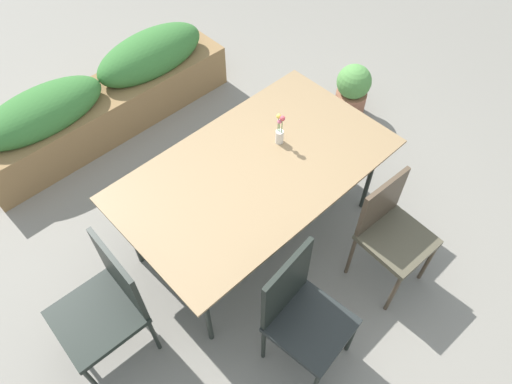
{
  "coord_description": "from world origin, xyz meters",
  "views": [
    {
      "loc": [
        -1.42,
        -1.42,
        3.13
      ],
      "look_at": [
        -0.02,
        0.06,
        0.51
      ],
      "focal_mm": 33.0,
      "sensor_mm": 36.0,
      "label": 1
    }
  ],
  "objects_px": {
    "chair_end_left": "(106,303)",
    "chair_near_left": "(301,311)",
    "dining_table": "(256,172)",
    "flower_vase": "(280,132)",
    "planter_box": "(106,97)",
    "potted_plant": "(352,90)",
    "chair_near_right": "(391,229)"
  },
  "relations": [
    {
      "from": "planter_box",
      "to": "potted_plant",
      "type": "relative_size",
      "value": 4.54
    },
    {
      "from": "dining_table",
      "to": "flower_vase",
      "type": "height_order",
      "value": "flower_vase"
    },
    {
      "from": "dining_table",
      "to": "chair_near_left",
      "type": "height_order",
      "value": "chair_near_left"
    },
    {
      "from": "flower_vase",
      "to": "chair_near_right",
      "type": "bearing_deg",
      "value": -81.12
    },
    {
      "from": "dining_table",
      "to": "chair_end_left",
      "type": "relative_size",
      "value": 1.99
    },
    {
      "from": "potted_plant",
      "to": "dining_table",
      "type": "bearing_deg",
      "value": -166.31
    },
    {
      "from": "flower_vase",
      "to": "dining_table",
      "type": "bearing_deg",
      "value": -167.28
    },
    {
      "from": "dining_table",
      "to": "chair_near_right",
      "type": "height_order",
      "value": "chair_near_right"
    },
    {
      "from": "dining_table",
      "to": "planter_box",
      "type": "relative_size",
      "value": 0.78
    },
    {
      "from": "planter_box",
      "to": "dining_table",
      "type": "bearing_deg",
      "value": -85.33
    },
    {
      "from": "planter_box",
      "to": "potted_plant",
      "type": "xyz_separation_m",
      "value": [
        1.75,
        -1.41,
        -0.07
      ]
    },
    {
      "from": "chair_near_left",
      "to": "planter_box",
      "type": "distance_m",
      "value": 2.66
    },
    {
      "from": "dining_table",
      "to": "flower_vase",
      "type": "bearing_deg",
      "value": 12.72
    },
    {
      "from": "chair_near_right",
      "to": "planter_box",
      "type": "bearing_deg",
      "value": -74.63
    },
    {
      "from": "chair_end_left",
      "to": "chair_near_right",
      "type": "distance_m",
      "value": 1.86
    },
    {
      "from": "dining_table",
      "to": "potted_plant",
      "type": "xyz_separation_m",
      "value": [
        1.6,
        0.39,
        -0.46
      ]
    },
    {
      "from": "planter_box",
      "to": "chair_near_left",
      "type": "bearing_deg",
      "value": -96.14
    },
    {
      "from": "dining_table",
      "to": "chair_end_left",
      "type": "height_order",
      "value": "chair_end_left"
    },
    {
      "from": "planter_box",
      "to": "chair_end_left",
      "type": "bearing_deg",
      "value": -120.99
    },
    {
      "from": "chair_near_left",
      "to": "flower_vase",
      "type": "bearing_deg",
      "value": -134.87
    },
    {
      "from": "chair_near_left",
      "to": "planter_box",
      "type": "bearing_deg",
      "value": -102.63
    },
    {
      "from": "flower_vase",
      "to": "planter_box",
      "type": "relative_size",
      "value": 0.1
    },
    {
      "from": "chair_end_left",
      "to": "chair_near_left",
      "type": "relative_size",
      "value": 0.97
    },
    {
      "from": "flower_vase",
      "to": "planter_box",
      "type": "height_order",
      "value": "flower_vase"
    },
    {
      "from": "chair_near_left",
      "to": "planter_box",
      "type": "height_order",
      "value": "chair_near_left"
    },
    {
      "from": "chair_near_left",
      "to": "potted_plant",
      "type": "bearing_deg",
      "value": -155.37
    },
    {
      "from": "flower_vase",
      "to": "potted_plant",
      "type": "height_order",
      "value": "flower_vase"
    },
    {
      "from": "chair_near_left",
      "to": "potted_plant",
      "type": "xyz_separation_m",
      "value": [
        2.03,
        1.23,
        -0.27
      ]
    },
    {
      "from": "chair_end_left",
      "to": "potted_plant",
      "type": "bearing_deg",
      "value": -80.08
    },
    {
      "from": "chair_end_left",
      "to": "dining_table",
      "type": "bearing_deg",
      "value": -87.84
    },
    {
      "from": "chair_end_left",
      "to": "planter_box",
      "type": "distance_m",
      "value": 2.11
    },
    {
      "from": "chair_near_left",
      "to": "flower_vase",
      "type": "xyz_separation_m",
      "value": [
        0.71,
        0.9,
        0.33
      ]
    }
  ]
}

